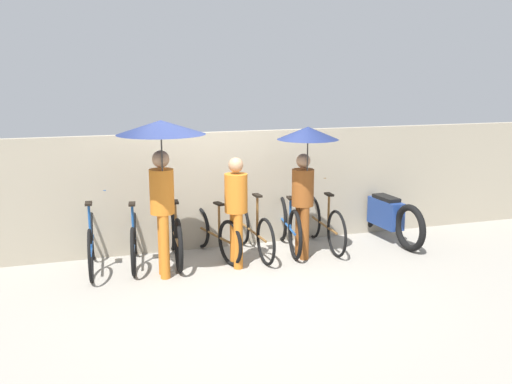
{
  "coord_description": "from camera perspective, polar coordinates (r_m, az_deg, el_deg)",
  "views": [
    {
      "loc": [
        -1.94,
        -6.75,
        2.69
      ],
      "look_at": [
        0.56,
        0.91,
        1.0
      ],
      "focal_mm": 40.0,
      "sensor_mm": 36.0,
      "label": 1
    }
  ],
  "objects": [
    {
      "name": "ground_plane",
      "position": [
        7.52,
        -1.95,
        -9.13
      ],
      "size": [
        30.0,
        30.0,
        0.0
      ],
      "primitive_type": "plane",
      "color": "gray"
    },
    {
      "name": "parked_bicycle_4",
      "position": [
        8.6,
        -0.32,
        -3.84
      ],
      "size": [
        0.44,
        1.75,
        1.08
      ],
      "rotation": [
        0.0,
        0.0,
        1.61
      ],
      "color": "black",
      "rests_on": "ground"
    },
    {
      "name": "parked_bicycle_2",
      "position": [
        8.38,
        -8.11,
        -4.21
      ],
      "size": [
        0.44,
        1.79,
        0.99
      ],
      "rotation": [
        0.0,
        0.0,
        1.49
      ],
      "color": "black",
      "rests_on": "ground"
    },
    {
      "name": "motorcycle",
      "position": [
        9.56,
        12.81,
        -2.25
      ],
      "size": [
        0.58,
        2.07,
        0.93
      ],
      "rotation": [
        0.0,
        0.0,
        1.62
      ],
      "color": "black",
      "rests_on": "ground"
    },
    {
      "name": "parked_bicycle_3",
      "position": [
        8.53,
        -4.26,
        -4.14
      ],
      "size": [
        0.55,
        1.62,
        0.99
      ],
      "rotation": [
        0.0,
        0.0,
        1.8
      ],
      "color": "black",
      "rests_on": "ground"
    },
    {
      "name": "pedestrian_center",
      "position": [
        7.9,
        -2.01,
        -1.23
      ],
      "size": [
        0.32,
        0.32,
        1.56
      ],
      "rotation": [
        0.0,
        0.0,
        3.15
      ],
      "color": "#C66B1E",
      "rests_on": "ground"
    },
    {
      "name": "parked_bicycle_1",
      "position": [
        8.34,
        -12.09,
        -4.68
      ],
      "size": [
        0.44,
        1.64,
        1.1
      ],
      "rotation": [
        0.0,
        0.0,
        1.44
      ],
      "color": "black",
      "rests_on": "ground"
    },
    {
      "name": "pedestrian_leading",
      "position": [
        7.37,
        -9.45,
        4.02
      ],
      "size": [
        1.13,
        1.13,
        2.11
      ],
      "rotation": [
        0.0,
        0.0,
        3.11
      ],
      "color": "#C66B1E",
      "rests_on": "ground"
    },
    {
      "name": "pedestrian_trailing",
      "position": [
        8.14,
        5.0,
        3.23
      ],
      "size": [
        0.87,
        0.87,
        1.95
      ],
      "rotation": [
        0.0,
        0.0,
        3.17
      ],
      "color": "brown",
      "rests_on": "ground"
    },
    {
      "name": "parked_bicycle_6",
      "position": [
        9.01,
        6.79,
        -3.14
      ],
      "size": [
        0.44,
        1.74,
        1.01
      ],
      "rotation": [
        0.0,
        0.0,
        1.51
      ],
      "color": "black",
      "rests_on": "ground"
    },
    {
      "name": "parked_bicycle_0",
      "position": [
        8.25,
        -16.12,
        -4.92
      ],
      "size": [
        0.44,
        1.71,
        1.03
      ],
      "rotation": [
        0.0,
        0.0,
        1.5
      ],
      "color": "black",
      "rests_on": "ground"
    },
    {
      "name": "parked_bicycle_5",
      "position": [
        8.84,
        3.18,
        -3.31
      ],
      "size": [
        0.45,
        1.72,
        1.0
      ],
      "rotation": [
        0.0,
        0.0,
        1.42
      ],
      "color": "black",
      "rests_on": "ground"
    },
    {
      "name": "back_wall",
      "position": [
        8.84,
        -5.03,
        0.13
      ],
      "size": [
        12.64,
        0.12,
        1.81
      ],
      "color": "gray",
      "rests_on": "ground"
    }
  ]
}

